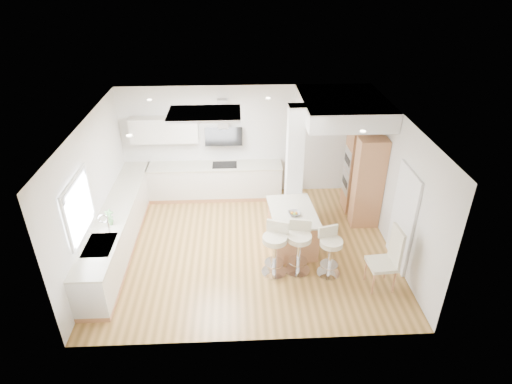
{
  "coord_description": "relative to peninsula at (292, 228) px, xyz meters",
  "views": [
    {
      "loc": [
        -0.19,
        -7.36,
        5.49
      ],
      "look_at": [
        0.19,
        0.4,
        1.12
      ],
      "focal_mm": 30.0,
      "sensor_mm": 36.0,
      "label": 1
    }
  ],
  "objects": [
    {
      "name": "peninsula",
      "position": [
        0.0,
        0.0,
        0.0
      ],
      "size": [
        1.02,
        1.46,
        0.91
      ],
      "rotation": [
        0.0,
        0.0,
        0.07
      ],
      "color": "#BC7E50",
      "rests_on": "ground"
    },
    {
      "name": "wall_left",
      "position": [
        -3.93,
        -0.06,
        0.97
      ],
      "size": [
        0.04,
        5.0,
        2.8
      ],
      "primitive_type": "cube",
      "color": "silver",
      "rests_on": "ground"
    },
    {
      "name": "window_left",
      "position": [
        -3.89,
        -0.96,
        1.27
      ],
      "size": [
        0.06,
        1.28,
        1.07
      ],
      "color": "white",
      "rests_on": "ground"
    },
    {
      "name": "pillar",
      "position": [
        0.12,
        0.89,
        0.97
      ],
      "size": [
        0.35,
        0.35,
        2.8
      ],
      "color": "white",
      "rests_on": "ground"
    },
    {
      "name": "doorway_right",
      "position": [
        2.04,
        -0.66,
        0.57
      ],
      "size": [
        0.05,
        1.0,
        2.1
      ],
      "color": "#473E38",
      "rests_on": "ground"
    },
    {
      "name": "skylight",
      "position": [
        -1.72,
        0.54,
        2.34
      ],
      "size": [
        4.1,
        2.1,
        0.06
      ],
      "color": "white",
      "rests_on": "ground"
    },
    {
      "name": "ceiling",
      "position": [
        -0.93,
        -0.06,
        -0.43
      ],
      "size": [
        6.0,
        5.0,
        0.02
      ],
      "primitive_type": "cube",
      "color": "white",
      "rests_on": "ground"
    },
    {
      "name": "bar_stool_b",
      "position": [
        0.02,
        -0.85,
        0.18
      ],
      "size": [
        0.58,
        0.58,
        1.09
      ],
      "rotation": [
        0.0,
        0.0,
        -0.21
      ],
      "color": "silver",
      "rests_on": "ground"
    },
    {
      "name": "wall_right",
      "position": [
        2.07,
        -0.06,
        0.97
      ],
      "size": [
        0.04,
        5.0,
        2.8
      ],
      "primitive_type": "cube",
      "color": "silver",
      "rests_on": "ground"
    },
    {
      "name": "soffit",
      "position": [
        1.17,
        1.34,
        2.17
      ],
      "size": [
        1.78,
        2.2,
        0.4
      ],
      "color": "white",
      "rests_on": "ground"
    },
    {
      "name": "dining_chair",
      "position": [
        1.59,
        -1.37,
        0.25
      ],
      "size": [
        0.53,
        0.53,
        1.27
      ],
      "rotation": [
        0.0,
        0.0,
        0.07
      ],
      "color": "beige",
      "rests_on": "ground"
    },
    {
      "name": "wall_back",
      "position": [
        -0.93,
        2.44,
        0.97
      ],
      "size": [
        6.0,
        0.04,
        2.8
      ],
      "primitive_type": "cube",
      "color": "silver",
      "rests_on": "ground"
    },
    {
      "name": "bar_stool_c",
      "position": [
        0.6,
        -0.97,
        0.14
      ],
      "size": [
        0.56,
        0.56,
        1.01
      ],
      "rotation": [
        0.0,
        0.0,
        0.28
      ],
      "color": "silver",
      "rests_on": "ground"
    },
    {
      "name": "counter_left",
      "position": [
        -3.63,
        0.17,
        0.03
      ],
      "size": [
        0.63,
        4.5,
        1.35
      ],
      "color": "#BC7E50",
      "rests_on": "ground"
    },
    {
      "name": "counter_back",
      "position": [
        -1.85,
        2.17,
        0.27
      ],
      "size": [
        3.62,
        0.63,
        2.5
      ],
      "color": "#BC7E50",
      "rests_on": "ground"
    },
    {
      "name": "oven_column",
      "position": [
        1.75,
        1.17,
        0.62
      ],
      "size": [
        0.63,
        1.21,
        2.1
      ],
      "color": "#BC7E50",
      "rests_on": "ground"
    },
    {
      "name": "bar_stool_a",
      "position": [
        -0.44,
        -0.88,
        0.19
      ],
      "size": [
        0.63,
        0.63,
        1.09
      ],
      "rotation": [
        0.0,
        0.0,
        -0.36
      ],
      "color": "silver",
      "rests_on": "ground"
    },
    {
      "name": "ground",
      "position": [
        -0.93,
        -0.06,
        -0.43
      ],
      "size": [
        6.0,
        6.0,
        0.0
      ],
      "primitive_type": "plane",
      "color": "#AE7F40",
      "rests_on": "ground"
    }
  ]
}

